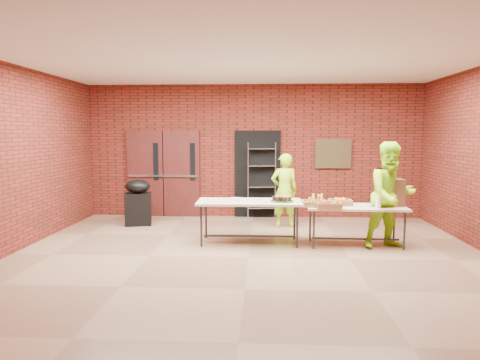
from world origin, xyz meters
The scene contains 19 objects.
room centered at (0.00, 0.00, 1.60)m, with size 8.08×7.08×3.28m.
double_doors centered at (-2.20, 3.44, 1.05)m, with size 1.78×0.12×2.10m.
dark_doorway centered at (0.10, 3.46, 1.05)m, with size 1.10×0.06×2.10m, color black.
bronze_plaque centered at (1.90, 3.45, 1.55)m, with size 0.85×0.04×0.70m, color #3D3018.
wire_rack centered at (0.20, 3.32, 0.91)m, with size 0.67×0.22×1.82m, color #ABABB2, non-canonical shape.
table_left centered at (-0.01, 0.94, 0.72)m, with size 1.94×0.84×0.79m.
table_right centered at (1.91, 0.88, 0.66)m, with size 1.78×0.79×0.72m.
basket_bananas centered at (1.16, 0.80, 0.78)m, with size 0.43×0.33×0.13m.
basket_oranges centered at (1.65, 0.97, 0.78)m, with size 0.41×0.32×0.13m.
basket_apples centered at (1.39, 0.64, 0.78)m, with size 0.42×0.32×0.13m.
muffin_tray centered at (0.58, 0.91, 0.84)m, with size 0.43×0.43×0.11m.
napkin_box centered at (-0.27, 0.94, 0.82)m, with size 0.18×0.12×0.06m, color white.
coffee_dispenser centered at (2.58, 0.97, 0.97)m, with size 0.37×0.33×0.48m, color brown.
cup_stack_front centered at (2.25, 0.73, 0.83)m, with size 0.07×0.07×0.22m, color white.
cup_stack_mid centered at (2.26, 0.66, 0.84)m, with size 0.07×0.07×0.22m, color white.
cup_stack_back centered at (2.29, 0.95, 0.85)m, with size 0.08×0.08×0.25m, color white.
covered_grill centered at (-2.54, 2.42, 0.51)m, with size 0.65×0.58×1.02m.
volunteer_woman centered at (0.70, 2.35, 0.80)m, with size 0.59×0.38×1.60m, color #A0E419.
volunteer_man centered at (2.49, 0.74, 0.94)m, with size 0.92×0.71×1.89m, color #A0E419.
Camera 1 is at (0.23, -6.84, 2.03)m, focal length 32.00 mm.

